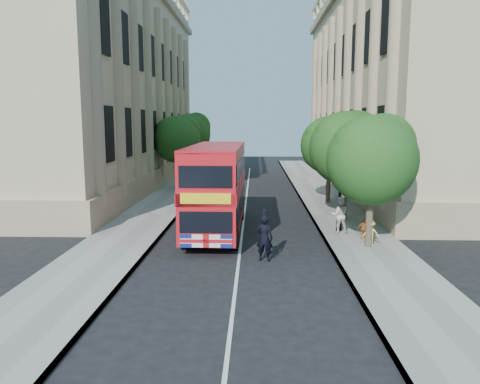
# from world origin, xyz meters

# --- Properties ---
(ground) EXTENTS (120.00, 120.00, 0.00)m
(ground) POSITION_xyz_m (0.00, 0.00, 0.00)
(ground) COLOR black
(ground) RESTS_ON ground
(pavement_right) EXTENTS (3.50, 80.00, 0.12)m
(pavement_right) POSITION_xyz_m (5.75, 10.00, 0.06)
(pavement_right) COLOR gray
(pavement_right) RESTS_ON ground
(pavement_left) EXTENTS (3.50, 80.00, 0.12)m
(pavement_left) POSITION_xyz_m (-5.75, 10.00, 0.06)
(pavement_left) COLOR gray
(pavement_left) RESTS_ON ground
(building_right) EXTENTS (12.00, 38.00, 18.00)m
(building_right) POSITION_xyz_m (13.80, 24.00, 9.00)
(building_right) COLOR tan
(building_right) RESTS_ON ground
(building_left) EXTENTS (12.00, 38.00, 18.00)m
(building_left) POSITION_xyz_m (-13.80, 24.00, 9.00)
(building_left) COLOR tan
(building_left) RESTS_ON ground
(tree_right_near) EXTENTS (4.00, 4.00, 6.08)m
(tree_right_near) POSITION_xyz_m (5.84, 3.03, 4.25)
(tree_right_near) COLOR #473828
(tree_right_near) RESTS_ON ground
(tree_right_mid) EXTENTS (4.20, 4.20, 6.37)m
(tree_right_mid) POSITION_xyz_m (5.84, 9.03, 4.45)
(tree_right_mid) COLOR #473828
(tree_right_mid) RESTS_ON ground
(tree_right_far) EXTENTS (4.00, 4.00, 6.15)m
(tree_right_far) POSITION_xyz_m (5.84, 15.03, 4.31)
(tree_right_far) COLOR #473828
(tree_right_far) RESTS_ON ground
(tree_left_far) EXTENTS (4.00, 4.00, 6.30)m
(tree_left_far) POSITION_xyz_m (-5.96, 22.03, 4.44)
(tree_left_far) COLOR #473828
(tree_left_far) RESTS_ON ground
(tree_left_back) EXTENTS (4.20, 4.20, 6.65)m
(tree_left_back) POSITION_xyz_m (-5.96, 30.03, 4.71)
(tree_left_back) COLOR #473828
(tree_left_back) RESTS_ON ground
(lamp_post) EXTENTS (0.32, 0.32, 5.16)m
(lamp_post) POSITION_xyz_m (5.00, 6.00, 2.51)
(lamp_post) COLOR black
(lamp_post) RESTS_ON pavement_right
(double_decker_bus) EXTENTS (2.69, 9.61, 4.42)m
(double_decker_bus) POSITION_xyz_m (-1.32, 6.02, 2.44)
(double_decker_bus) COLOR #BA0C15
(double_decker_bus) RESTS_ON ground
(box_van) EXTENTS (2.23, 4.85, 2.71)m
(box_van) POSITION_xyz_m (-2.91, 15.35, 1.33)
(box_van) COLOR black
(box_van) RESTS_ON ground
(police_constable) EXTENTS (0.80, 0.62, 1.93)m
(police_constable) POSITION_xyz_m (1.06, 1.00, 0.97)
(police_constable) COLOR black
(police_constable) RESTS_ON ground
(woman_pedestrian) EXTENTS (0.91, 0.71, 1.84)m
(woman_pedestrian) POSITION_xyz_m (4.92, 5.55, 1.04)
(woman_pedestrian) COLOR beige
(woman_pedestrian) RESTS_ON pavement_right
(child_a) EXTENTS (0.60, 0.32, 0.98)m
(child_a) POSITION_xyz_m (5.89, 4.40, 0.61)
(child_a) COLOR #BF6221
(child_a) RESTS_ON pavement_right
(child_b) EXTENTS (0.79, 0.48, 1.19)m
(child_b) POSITION_xyz_m (5.89, 3.04, 0.72)
(child_b) COLOR gold
(child_b) RESTS_ON pavement_right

